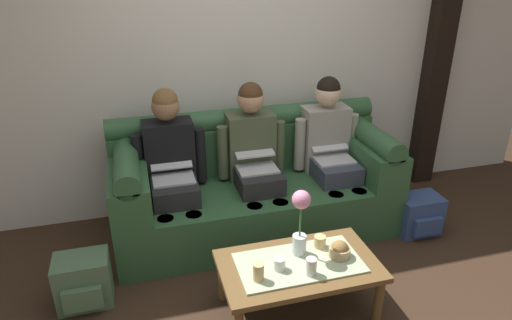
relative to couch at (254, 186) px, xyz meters
The scene contains 15 objects.
back_wall_patterned 1.20m from the couch, 90.00° to the left, with size 6.00×0.12×2.90m, color silver.
timber_pillar 2.19m from the couch, 12.43° to the left, with size 0.20×0.20×2.90m, color black.
couch is the anchor object (origin of this frame).
person_left 0.71m from the couch, behind, with size 0.56×0.67×1.22m.
person_middle 0.29m from the couch, 90.00° to the right, with size 0.56×0.67×1.22m.
person_right 0.71m from the couch, ahead, with size 0.56×0.67×1.22m.
coffee_table 1.06m from the couch, 90.00° to the right, with size 0.99×0.57×0.38m.
flower_vase 1.01m from the couch, 88.18° to the right, with size 0.12×0.12×0.45m.
snack_bowl 1.10m from the couch, 76.09° to the right, with size 0.14×0.14×0.11m.
cup_near_left 0.96m from the couch, 78.78° to the right, with size 0.08×0.08×0.08m, color #DBB77A.
cup_near_right 1.18m from the couch, 88.74° to the right, with size 0.07×0.07×0.11m, color white.
cup_far_center 1.10m from the couch, 97.34° to the right, with size 0.07×0.07×0.08m, color white.
cup_far_left 1.19m from the couch, 104.06° to the right, with size 0.07×0.07×0.11m, color #DBB77A.
backpack_left 1.47m from the couch, 154.87° to the right, with size 0.34×0.29×0.35m.
backpack_right 1.37m from the couch, 20.05° to the right, with size 0.35×0.29×0.32m.
Camera 1 is at (-0.87, -2.03, 2.12)m, focal length 31.92 mm.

